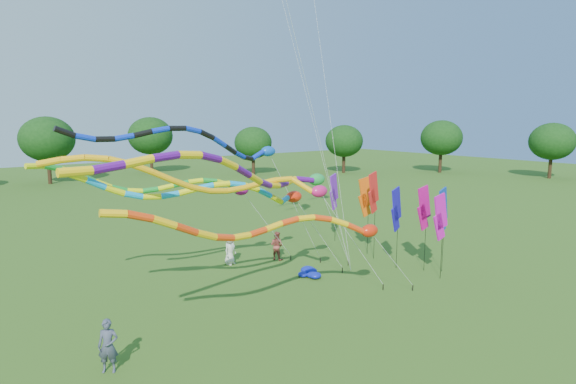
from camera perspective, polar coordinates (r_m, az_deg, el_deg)
ground at (r=22.10m, az=10.16°, el=-13.73°), size 160.00×160.00×0.00m
tree_ring at (r=16.38m, az=23.25°, el=-2.36°), size 121.43×118.38×9.22m
tube_kite_red at (r=19.08m, az=0.14°, el=-4.21°), size 14.28×1.19×6.26m
tube_kite_orange at (r=19.87m, az=-6.82°, el=1.21°), size 14.16×3.17×7.70m
tube_kite_purple at (r=19.57m, az=-3.75°, el=2.03°), size 15.77×5.40×7.99m
tube_kite_blue at (r=21.82m, az=-9.32°, el=5.57°), size 13.93×2.05×8.67m
tube_kite_cyan at (r=21.44m, az=-7.13°, el=-0.08°), size 13.46×1.28×6.99m
tube_kite_green at (r=24.31m, az=-13.16°, el=0.85°), size 13.45×1.26×7.13m
banner_pole_magenta_a at (r=26.02m, az=17.60°, el=-2.86°), size 1.16×0.09×4.61m
banner_pole_violet at (r=32.57m, az=5.46°, el=0.01°), size 1.12×0.47×4.72m
banner_pole_magenta_b at (r=27.11m, az=15.80°, el=-1.85°), size 1.16×0.10×4.83m
banner_pole_blue_a at (r=27.12m, az=12.71°, el=-2.02°), size 1.14×0.37×4.69m
banner_pole_red at (r=28.67m, az=10.09°, el=-0.09°), size 1.15×0.34×5.32m
banner_pole_blue_b at (r=27.24m, az=17.89°, el=-2.08°), size 1.15×0.35×4.74m
banner_pole_orange at (r=29.72m, az=9.17°, el=-0.58°), size 1.16×0.22×4.89m
blue_nylon_heap at (r=26.18m, az=3.01°, el=-9.47°), size 1.27×1.60×0.46m
person_a at (r=28.17m, az=-6.91°, el=-6.82°), size 0.99×0.84×1.73m
person_b at (r=17.80m, az=-20.54°, el=-16.71°), size 0.80×0.73×1.84m
person_c at (r=28.88m, az=-1.35°, el=-6.37°), size 0.94×1.03×1.72m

